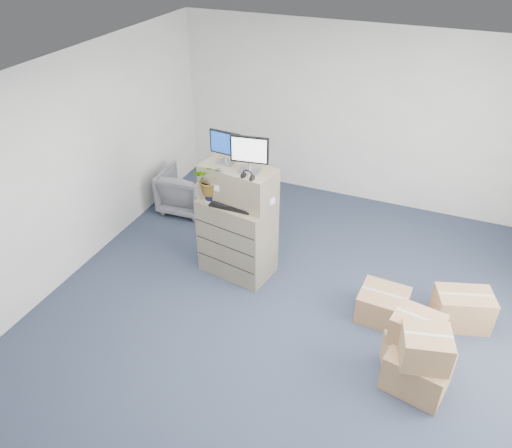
# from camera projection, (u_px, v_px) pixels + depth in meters

# --- Properties ---
(ground) EXTENTS (7.00, 7.00, 0.00)m
(ground) POSITION_uv_depth(u_px,v_px,m) (282.00, 334.00, 5.80)
(ground) COLOR #222E3E
(ground) RESTS_ON ground
(wall_back) EXTENTS (6.00, 0.02, 2.80)m
(wall_back) POSITION_uv_depth(u_px,v_px,m) (362.00, 117.00, 7.74)
(wall_back) COLOR beige
(wall_back) RESTS_ON ground
(filing_cabinet_lower) EXTENTS (1.00, 0.71, 1.07)m
(filing_cabinet_lower) POSITION_uv_depth(u_px,v_px,m) (237.00, 237.00, 6.53)
(filing_cabinet_lower) COLOR #85735C
(filing_cabinet_lower) RESTS_ON ground
(filing_cabinet_upper) EXTENTS (0.98, 0.61, 0.46)m
(filing_cabinet_upper) POSITION_uv_depth(u_px,v_px,m) (238.00, 184.00, 6.14)
(filing_cabinet_upper) COLOR #85735C
(filing_cabinet_upper) RESTS_ON filing_cabinet_lower
(monitor_left) EXTENTS (0.42, 0.18, 0.41)m
(monitor_left) POSITION_uv_depth(u_px,v_px,m) (225.00, 146.00, 5.99)
(monitor_left) COLOR #99999E
(monitor_left) RESTS_ON filing_cabinet_upper
(monitor_right) EXTENTS (0.46, 0.21, 0.45)m
(monitor_right) POSITION_uv_depth(u_px,v_px,m) (249.00, 152.00, 5.77)
(monitor_right) COLOR #99999E
(monitor_right) RESTS_ON filing_cabinet_upper
(headphones) EXTENTS (0.15, 0.04, 0.15)m
(headphones) POSITION_uv_depth(u_px,v_px,m) (248.00, 175.00, 5.75)
(headphones) COLOR black
(headphones) RESTS_ON filing_cabinet_upper
(keyboard) EXTENTS (0.54, 0.23, 0.03)m
(keyboard) POSITION_uv_depth(u_px,v_px,m) (232.00, 205.00, 6.13)
(keyboard) COLOR black
(keyboard) RESTS_ON filing_cabinet_lower
(mouse) EXTENTS (0.10, 0.08, 0.03)m
(mouse) POSITION_uv_depth(u_px,v_px,m) (253.00, 210.00, 6.03)
(mouse) COLOR silver
(mouse) RESTS_ON filing_cabinet_lower
(water_bottle) EXTENTS (0.08, 0.08, 0.29)m
(water_bottle) POSITION_uv_depth(u_px,v_px,m) (244.00, 191.00, 6.16)
(water_bottle) COLOR gray
(water_bottle) RESTS_ON filing_cabinet_lower
(phone_dock) EXTENTS (0.07, 0.06, 0.13)m
(phone_dock) POSITION_uv_depth(u_px,v_px,m) (240.00, 196.00, 6.26)
(phone_dock) COLOR silver
(phone_dock) RESTS_ON filing_cabinet_lower
(external_drive) EXTENTS (0.22, 0.17, 0.07)m
(external_drive) POSITION_uv_depth(u_px,v_px,m) (262.00, 202.00, 6.16)
(external_drive) COLOR black
(external_drive) RESTS_ON filing_cabinet_lower
(tissue_box) EXTENTS (0.25, 0.19, 0.08)m
(tissue_box) POSITION_uv_depth(u_px,v_px,m) (266.00, 198.00, 6.09)
(tissue_box) COLOR #3F7ED8
(tissue_box) RESTS_ON external_drive
(potted_plant) EXTENTS (0.50, 0.53, 0.42)m
(potted_plant) POSITION_uv_depth(u_px,v_px,m) (211.00, 183.00, 6.15)
(potted_plant) COLOR #A0B491
(potted_plant) RESTS_ON filing_cabinet_lower
(office_chair) EXTENTS (0.77, 0.73, 0.75)m
(office_chair) POSITION_uv_depth(u_px,v_px,m) (185.00, 189.00, 7.94)
(office_chair) COLOR #58585C
(office_chair) RESTS_ON ground
(cardboard_boxes) EXTENTS (1.53, 1.73, 0.79)m
(cardboard_boxes) POSITION_uv_depth(u_px,v_px,m) (420.00, 336.00, 5.37)
(cardboard_boxes) COLOR #A1744E
(cardboard_boxes) RESTS_ON ground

